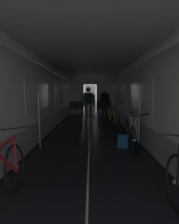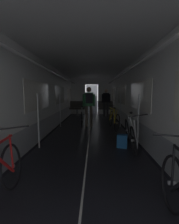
% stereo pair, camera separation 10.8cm
% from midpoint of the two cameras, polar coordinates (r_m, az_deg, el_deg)
% --- Properties ---
extents(ground_plane, '(60.00, 60.00, 0.00)m').
position_cam_midpoint_polar(ground_plane, '(2.26, -1.42, -31.50)').
color(ground_plane, black).
extents(train_car_shell, '(3.14, 12.34, 2.57)m').
position_cam_midpoint_polar(train_car_shell, '(5.39, 0.55, 9.84)').
color(train_car_shell, black).
rests_on(train_car_shell, ground).
extents(bench_seat_far_left, '(0.98, 0.51, 0.95)m').
position_cam_midpoint_polar(bench_seat_far_left, '(9.94, -4.20, 1.85)').
color(bench_seat_far_left, gray).
rests_on(bench_seat_far_left, ground).
extents(bench_seat_far_right, '(0.98, 0.51, 0.95)m').
position_cam_midpoint_polar(bench_seat_far_right, '(9.92, 6.20, 1.82)').
color(bench_seat_far_right, gray).
rests_on(bench_seat_far_right, ground).
extents(bicycle_white, '(0.44, 1.70, 0.96)m').
position_cam_midpoint_polar(bicycle_white, '(4.27, 15.44, -7.39)').
color(bicycle_white, black).
rests_on(bicycle_white, ground).
extents(bicycle_yellow, '(0.50, 1.69, 0.95)m').
position_cam_midpoint_polar(bicycle_yellow, '(6.33, 9.34, -2.68)').
color(bicycle_yellow, black).
rests_on(bicycle_yellow, ground).
extents(person_cyclist_aisle, '(0.55, 0.41, 1.69)m').
position_cam_midpoint_polar(person_cyclist_aisle, '(6.54, 0.25, 3.30)').
color(person_cyclist_aisle, brown).
rests_on(person_cyclist_aisle, ground).
extents(bicycle_silver_in_aisle, '(0.44, 1.69, 0.94)m').
position_cam_midpoint_polar(bicycle_silver_in_aisle, '(6.89, -2.33, -1.82)').
color(bicycle_silver_in_aisle, black).
rests_on(bicycle_silver_in_aisle, ground).
extents(person_standing_near_bench, '(0.53, 0.23, 1.69)m').
position_cam_midpoint_polar(person_standing_near_bench, '(9.52, 6.43, 4.07)').
color(person_standing_near_bench, '#2D2D33').
rests_on(person_standing_near_bench, ground).
extents(backpack_on_floor, '(0.31, 0.27, 0.34)m').
position_cam_midpoint_polar(backpack_on_floor, '(4.23, 12.65, -10.38)').
color(backpack_on_floor, '#1E5693').
rests_on(backpack_on_floor, ground).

